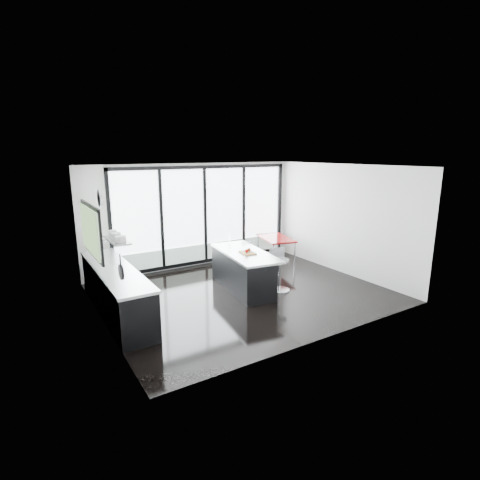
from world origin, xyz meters
TOP-DOWN VIEW (x-y plane):
  - floor at (0.00, 0.00)m, footprint 6.00×5.00m
  - ceiling at (0.00, 0.00)m, footprint 6.00×5.00m
  - wall_back at (0.27, 2.47)m, footprint 6.00×0.09m
  - wall_front at (0.00, -2.50)m, footprint 6.00×0.00m
  - wall_left at (-2.97, 0.27)m, footprint 0.26×5.00m
  - wall_right at (3.00, 0.00)m, footprint 0.00×5.00m
  - counter_cabinets at (-2.67, 0.40)m, footprint 0.69×3.24m
  - island at (0.13, 0.26)m, footprint 1.18×2.23m
  - bar_stool_near at (0.77, -0.31)m, footprint 0.56×0.56m
  - bar_stool_far at (0.69, 0.78)m, footprint 0.52×0.52m
  - red_table at (2.15, 1.65)m, footprint 1.04×1.44m

SIDE VIEW (x-z plane):
  - floor at x=0.00m, z-range 0.00..0.00m
  - red_table at x=2.15m, z-range 0.00..0.70m
  - bar_stool_far at x=0.69m, z-range 0.00..0.70m
  - bar_stool_near at x=0.77m, z-range 0.00..0.75m
  - island at x=0.13m, z-range -0.12..1.01m
  - counter_cabinets at x=-2.67m, z-range -0.22..1.14m
  - wall_back at x=0.27m, z-range -0.13..2.67m
  - wall_front at x=0.00m, z-range 0.00..2.80m
  - wall_right at x=3.00m, z-range 0.00..2.80m
  - wall_left at x=-2.97m, z-range 0.16..2.96m
  - ceiling at x=0.00m, z-range 2.80..2.80m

